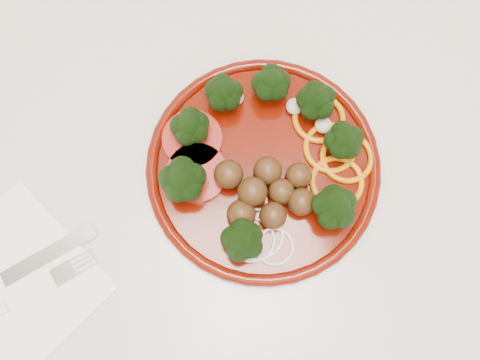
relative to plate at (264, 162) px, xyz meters
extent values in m
cube|color=beige|center=(-0.24, 0.01, -0.49)|extent=(2.40, 0.60, 0.87)
cube|color=beige|center=(-0.24, 0.01, -0.04)|extent=(2.40, 0.60, 0.03)
cylinder|color=#4C0B02|center=(0.00, 0.00, -0.01)|extent=(0.27, 0.27, 0.01)
torus|color=#4C0B02|center=(0.00, 0.00, -0.01)|extent=(0.27, 0.27, 0.01)
sphere|color=#4B2D12|center=(-0.01, -0.06, 0.01)|extent=(0.03, 0.03, 0.03)
sphere|color=#4B2D12|center=(0.00, -0.01, 0.01)|extent=(0.03, 0.03, 0.03)
sphere|color=#4B2D12|center=(0.03, -0.06, 0.01)|extent=(0.03, 0.03, 0.03)
sphere|color=#4B2D12|center=(-0.04, -0.01, 0.01)|extent=(0.03, 0.03, 0.03)
sphere|color=#4B2D12|center=(-0.02, -0.03, 0.01)|extent=(0.03, 0.03, 0.03)
sphere|color=#4B2D12|center=(-0.04, -0.05, 0.01)|extent=(0.03, 0.03, 0.03)
sphere|color=#4B2D12|center=(0.01, -0.04, 0.01)|extent=(0.03, 0.03, 0.03)
sphere|color=#4B2D12|center=(0.03, -0.03, 0.01)|extent=(0.03, 0.03, 0.03)
torus|color=#C16A07|center=(0.08, 0.00, -0.01)|extent=(0.06, 0.06, 0.01)
torus|color=#C16A07|center=(0.07, -0.04, -0.01)|extent=(0.06, 0.06, 0.01)
torus|color=#C16A07|center=(0.08, 0.04, -0.01)|extent=(0.06, 0.06, 0.01)
torus|color=#C16A07|center=(0.09, -0.02, -0.01)|extent=(0.06, 0.06, 0.01)
cylinder|color=#720A07|center=(-0.07, 0.05, 0.00)|extent=(0.07, 0.07, 0.01)
cylinder|color=#720A07|center=(-0.08, 0.01, 0.00)|extent=(0.07, 0.07, 0.01)
torus|color=beige|center=(-0.03, -0.08, -0.01)|extent=(0.05, 0.05, 0.00)
torus|color=beige|center=(-0.01, -0.09, -0.01)|extent=(0.04, 0.04, 0.00)
torus|color=beige|center=(-0.03, -0.08, -0.01)|extent=(0.06, 0.06, 0.00)
ellipsoid|color=#C6B793|center=(0.05, 0.06, 0.00)|extent=(0.02, 0.02, 0.01)
ellipsoid|color=#C6B793|center=(-0.01, 0.08, 0.00)|extent=(0.02, 0.02, 0.01)
ellipsoid|color=#C6B793|center=(0.08, 0.03, 0.00)|extent=(0.02, 0.02, 0.01)
cube|color=white|center=(-0.31, -0.07, -0.02)|extent=(0.23, 0.23, 0.00)
cube|color=silver|center=(-0.26, -0.04, -0.01)|extent=(0.11, 0.05, 0.00)
cube|color=silver|center=(-0.25, -0.07, -0.01)|extent=(0.03, 0.03, 0.00)
cube|color=silver|center=(-0.22, -0.07, -0.02)|extent=(0.03, 0.01, 0.00)
cube|color=silver|center=(-0.22, -0.06, -0.02)|extent=(0.03, 0.01, 0.00)
cube|color=silver|center=(-0.22, -0.06, -0.02)|extent=(0.03, 0.01, 0.00)
cube|color=silver|center=(-0.22, -0.05, -0.02)|extent=(0.03, 0.01, 0.00)
camera|label=1|loc=(-0.07, -0.16, 0.58)|focal=40.00mm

